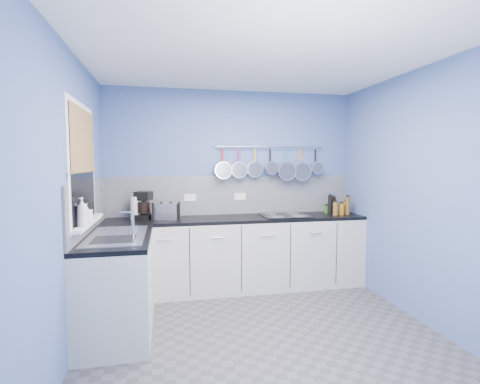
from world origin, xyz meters
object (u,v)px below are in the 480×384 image
object	(u,v)px
soap_bottle_b	(86,213)
coffee_maker	(144,205)
toaster	(166,211)
soap_bottle_a	(82,212)
hob	(285,215)
paper_towel	(136,208)
canister	(175,213)

from	to	relation	value
soap_bottle_b	coffee_maker	size ratio (longest dim) A/B	0.52
toaster	soap_bottle_a	bearing A→B (deg)	-101.71
toaster	hob	xyz separation A→B (m)	(1.47, -0.04, -0.09)
paper_towel	canister	bearing A→B (deg)	2.58
coffee_maker	hob	world-z (taller)	coffee_maker
toaster	canister	distance (m)	0.14
soap_bottle_b	paper_towel	size ratio (longest dim) A/B	0.63
paper_towel	coffee_maker	size ratio (longest dim) A/B	0.82
toaster	paper_towel	bearing A→B (deg)	-171.68
toaster	hob	world-z (taller)	toaster
coffee_maker	toaster	world-z (taller)	coffee_maker
soap_bottle_b	hob	world-z (taller)	soap_bottle_b
soap_bottle_a	soap_bottle_b	bearing A→B (deg)	90.00
coffee_maker	soap_bottle_a	bearing A→B (deg)	-88.78
soap_bottle_b	canister	bearing A→B (deg)	55.27
paper_towel	soap_bottle_b	bearing A→B (deg)	-106.15
soap_bottle_a	hob	distance (m)	2.46
soap_bottle_b	paper_towel	bearing A→B (deg)	73.85
soap_bottle_a	soap_bottle_b	xyz separation A→B (m)	(0.00, 0.16, -0.03)
soap_bottle_b	hob	xyz separation A→B (m)	(2.15, 1.01, -0.23)
soap_bottle_a	hob	bearing A→B (deg)	28.57
soap_bottle_a	coffee_maker	distance (m)	1.33
soap_bottle_b	coffee_maker	bearing A→B (deg)	69.31
toaster	canister	world-z (taller)	toaster
coffee_maker	toaster	size ratio (longest dim) A/B	1.09
soap_bottle_a	hob	xyz separation A→B (m)	(2.15, 1.17, -0.26)
canister	hob	bearing A→B (deg)	-5.00
soap_bottle_a	canister	bearing A→B (deg)	58.69
paper_towel	hob	world-z (taller)	paper_towel
coffee_maker	hob	xyz separation A→B (m)	(1.73, -0.09, -0.16)
canister	hob	size ratio (longest dim) A/B	0.22
coffee_maker	paper_towel	bearing A→B (deg)	-167.21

